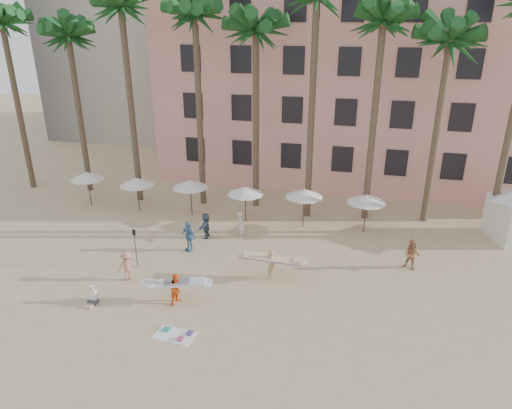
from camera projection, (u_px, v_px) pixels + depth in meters
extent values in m
plane|color=#D1B789|center=(195.00, 335.00, 20.18)|extent=(120.00, 120.00, 0.00)
cube|color=#F4A594|center=(375.00, 82.00, 39.06)|extent=(35.00, 14.00, 16.00)
cylinder|color=brown|center=(19.00, 109.00, 35.62)|extent=(0.44, 0.44, 13.00)
cylinder|color=brown|center=(80.00, 117.00, 35.17)|extent=(0.44, 0.44, 12.00)
cylinder|color=brown|center=(131.00, 109.00, 32.80)|extent=(0.44, 0.44, 14.00)
cylinder|color=brown|center=(199.00, 114.00, 32.25)|extent=(0.44, 0.44, 13.50)
cylinder|color=brown|center=(256.00, 123.00, 32.01)|extent=(0.44, 0.44, 12.50)
cylinder|color=brown|center=(312.00, 114.00, 29.86)|extent=(0.44, 0.44, 14.50)
cylinder|color=brown|center=(373.00, 126.00, 29.72)|extent=(0.44, 0.44, 13.00)
cylinder|color=brown|center=(436.00, 136.00, 29.48)|extent=(0.44, 0.44, 12.00)
cylinder|color=brown|center=(511.00, 127.00, 27.33)|extent=(0.44, 0.44, 14.00)
cylinder|color=#332B23|center=(89.00, 190.00, 33.82)|extent=(0.07, 0.07, 2.50)
cone|color=white|center=(87.00, 176.00, 33.40)|extent=(2.50, 2.50, 0.55)
cylinder|color=#332B23|center=(138.00, 195.00, 32.87)|extent=(0.07, 0.07, 2.40)
cone|color=white|center=(137.00, 182.00, 32.47)|extent=(2.50, 2.50, 0.55)
cylinder|color=#332B23|center=(191.00, 199.00, 32.15)|extent=(0.07, 0.07, 2.50)
cone|color=white|center=(190.00, 184.00, 31.74)|extent=(2.50, 2.50, 0.55)
cylinder|color=#332B23|center=(246.00, 205.00, 31.21)|extent=(0.07, 0.07, 2.40)
cone|color=white|center=(245.00, 190.00, 30.81)|extent=(2.50, 2.50, 0.55)
cylinder|color=#332B23|center=(303.00, 209.00, 30.21)|extent=(0.07, 0.07, 2.60)
cone|color=white|center=(304.00, 193.00, 29.77)|extent=(2.50, 2.50, 0.55)
cylinder|color=#332B23|center=(365.00, 214.00, 29.53)|extent=(0.07, 0.07, 2.50)
cone|color=white|center=(367.00, 199.00, 29.12)|extent=(2.50, 2.50, 0.55)
cube|color=white|center=(175.00, 335.00, 20.14)|extent=(1.88, 1.15, 0.02)
cube|color=teal|center=(167.00, 329.00, 20.45)|extent=(0.32, 0.28, 0.10)
cube|color=#D73B7C|center=(180.00, 339.00, 19.82)|extent=(0.30, 0.24, 0.12)
cube|color=#563B8D|center=(190.00, 333.00, 20.21)|extent=(0.29, 0.32, 0.08)
imported|color=tan|center=(272.00, 264.00, 24.28)|extent=(0.45, 0.65, 1.74)
cube|color=beige|center=(272.00, 258.00, 24.15)|extent=(3.09, 1.09, 0.36)
imported|color=#FF5A1A|center=(177.00, 288.00, 22.21)|extent=(0.82, 0.93, 1.60)
cube|color=silver|center=(177.00, 283.00, 22.09)|extent=(2.84, 1.43, 0.29)
imported|color=#A66A45|center=(412.00, 255.00, 25.19)|extent=(1.06, 0.95, 1.80)
imported|color=#384C62|center=(206.00, 225.00, 28.94)|extent=(0.56, 1.57, 1.67)
imported|color=#BEB2A8|center=(240.00, 225.00, 28.92)|extent=(0.74, 0.77, 1.78)
imported|color=tan|center=(127.00, 266.00, 24.21)|extent=(1.22, 1.12, 1.64)
imported|color=teal|center=(189.00, 236.00, 27.25)|extent=(1.20, 0.90, 1.89)
cylinder|color=black|center=(136.00, 248.00, 25.56)|extent=(0.04, 0.04, 2.10)
cube|color=black|center=(134.00, 232.00, 25.18)|extent=(0.18, 0.03, 0.35)
cube|color=#3F3F4C|center=(93.00, 301.00, 22.41)|extent=(0.42, 0.39, 0.22)
cube|color=tan|center=(90.00, 306.00, 22.14)|extent=(0.37, 0.42, 0.11)
cube|color=white|center=(93.00, 294.00, 22.32)|extent=(0.41, 0.24, 0.51)
sphere|color=tan|center=(92.00, 288.00, 22.18)|extent=(0.22, 0.22, 0.22)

